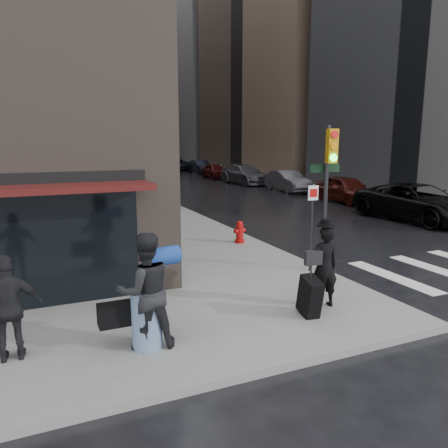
{
  "coord_description": "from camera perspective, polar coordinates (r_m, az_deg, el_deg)",
  "views": [
    {
      "loc": [
        -5.03,
        -7.3,
        3.57
      ],
      "look_at": [
        -0.33,
        3.36,
        1.3
      ],
      "focal_mm": 35.0,
      "sensor_mm": 36.0,
      "label": 1
    }
  ],
  "objects": [
    {
      "name": "ground",
      "position": [
        9.56,
        10.16,
        -11.09
      ],
      "size": [
        140.0,
        140.0,
        0.0
      ],
      "primitive_type": "plane",
      "color": "black",
      "rests_on": "ground"
    },
    {
      "name": "sidewalk_left",
      "position": [
        34.85,
        -15.42,
        4.86
      ],
      "size": [
        4.0,
        50.0,
        0.15
      ],
      "primitive_type": "cube",
      "color": "slate",
      "rests_on": "ground"
    },
    {
      "name": "sidewalk_right",
      "position": [
        39.14,
        4.6,
        5.86
      ],
      "size": [
        3.0,
        50.0,
        0.15
      ],
      "primitive_type": "cube",
      "color": "slate",
      "rests_on": "ground"
    },
    {
      "name": "bldg_right_far",
      "position": [
        72.85,
        1.7,
        18.05
      ],
      "size": [
        22.0,
        20.0,
        25.0
      ],
      "primitive_type": "cube",
      "color": "slate",
      "rests_on": "ground"
    },
    {
      "name": "bldg_distant",
      "position": [
        86.91,
        -17.18,
        18.77
      ],
      "size": [
        40.0,
        12.0,
        32.0
      ],
      "primitive_type": "cube",
      "color": "slate",
      "rests_on": "ground"
    },
    {
      "name": "man_overcoat",
      "position": [
        9.11,
        12.57,
        -6.04
      ],
      "size": [
        1.07,
        0.92,
        1.88
      ],
      "rotation": [
        0.0,
        0.0,
        3.02
      ],
      "color": "black",
      "rests_on": "ground"
    },
    {
      "name": "man_jeans",
      "position": [
        7.31,
        -10.28,
        -8.62
      ],
      "size": [
        1.4,
        0.75,
        1.96
      ],
      "rotation": [
        0.0,
        0.0,
        3.15
      ],
      "color": "black",
      "rests_on": "ground"
    },
    {
      "name": "man_greycoat",
      "position": [
        7.63,
        -26.25,
        -9.84
      ],
      "size": [
        1.0,
        0.44,
        1.7
      ],
      "rotation": [
        0.0,
        0.0,
        3.12
      ],
      "color": "black",
      "rests_on": "ground"
    },
    {
      "name": "traffic_light",
      "position": [
        11.47,
        13.27,
        5.79
      ],
      "size": [
        0.94,
        0.47,
        3.77
      ],
      "rotation": [
        0.0,
        0.0,
        -0.11
      ],
      "color": "black",
      "rests_on": "ground"
    },
    {
      "name": "fire_hydrant",
      "position": [
        14.64,
        2.06,
        -1.16
      ],
      "size": [
        0.43,
        0.33,
        0.75
      ],
      "rotation": [
        0.0,
        0.0,
        0.2
      ],
      "color": "#A20B0A",
      "rests_on": "ground"
    },
    {
      "name": "parked_car_0",
      "position": [
        21.13,
        24.06,
        2.57
      ],
      "size": [
        2.96,
        5.99,
        1.63
      ],
      "primitive_type": "imported",
      "rotation": [
        0.0,
        0.0,
        0.04
      ],
      "color": "black",
      "rests_on": "ground"
    },
    {
      "name": "parked_car_1",
      "position": [
        25.98,
        15.66,
        4.41
      ],
      "size": [
        2.1,
        4.61,
        1.53
      ],
      "primitive_type": "imported",
      "rotation": [
        0.0,
        0.0,
        -0.07
      ],
      "color": "#42110D",
      "rests_on": "ground"
    },
    {
      "name": "parked_car_2",
      "position": [
        30.64,
        8.31,
        5.56
      ],
      "size": [
        1.75,
        4.44,
        1.44
      ],
      "primitive_type": "imported",
      "rotation": [
        0.0,
        0.0,
        -0.05
      ],
      "color": "#4B4A4F",
      "rests_on": "ground"
    },
    {
      "name": "parked_car_3",
      "position": [
        35.6,
        2.74,
        6.5
      ],
      "size": [
        2.67,
        5.53,
        1.55
      ],
      "primitive_type": "imported",
      "rotation": [
        0.0,
        0.0,
        0.09
      ],
      "color": "#46454B",
      "rests_on": "ground"
    },
    {
      "name": "parked_car_4",
      "position": [
        40.92,
        -1.15,
        6.99
      ],
      "size": [
        1.75,
        4.13,
        1.39
      ],
      "primitive_type": "imported",
      "rotation": [
        0.0,
        0.0,
        -0.03
      ],
      "color": "#450F0D",
      "rests_on": "ground"
    },
    {
      "name": "parked_car_5",
      "position": [
        46.69,
        -3.11,
        7.48
      ],
      "size": [
        1.56,
        4.29,
        1.41
      ],
      "primitive_type": "imported",
      "rotation": [
        0.0,
        0.0,
        -0.02
      ],
      "color": "black",
      "rests_on": "ground"
    },
    {
      "name": "parked_car_6",
      "position": [
        52.07,
        -6.06,
        7.83
      ],
      "size": [
        2.46,
        5.27,
        1.46
      ],
      "primitive_type": "imported",
      "rotation": [
        0.0,
        0.0,
        0.01
      ],
      "color": "black",
      "rests_on": "ground"
    }
  ]
}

